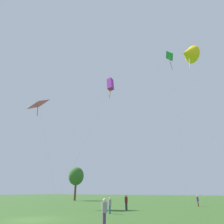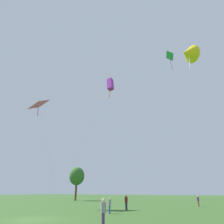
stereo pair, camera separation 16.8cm
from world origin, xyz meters
name	(u,v)px [view 1 (the left image)]	position (x,y,z in m)	size (l,w,h in m)	color
ground	(33,220)	(0.00, 0.00, 0.00)	(280.00, 280.00, 0.00)	#335623
person_standing_0	(110,204)	(3.26, 7.26, 0.92)	(0.36, 0.36, 1.60)	#1E478C
person_standing_1	(104,210)	(7.08, -0.30, 1.01)	(0.39, 0.39, 1.75)	#593372
person_standing_2	(198,200)	(10.37, 23.30, 0.93)	(0.36, 0.36, 1.61)	maroon
person_standing_3	(126,201)	(2.93, 12.21, 1.03)	(0.40, 0.40, 1.78)	#2D2D33
kite_flying_0	(188,54)	(13.23, 17.52, 24.71)	(4.36, 4.15, 26.49)	silver
kite_flying_1	(170,58)	(9.15, 24.18, 30.00)	(2.10, 5.72, 31.28)	silver
kite_flying_2	(110,85)	(1.87, 9.73, 17.61)	(9.33, 1.03, 18.73)	silver
kite_flying_3	(38,104)	(-13.84, 9.58, 17.66)	(5.95, 5.30, 18.72)	silver
park_tree_0	(76,176)	(-21.53, 32.02, 6.21)	(4.20, 4.20, 8.72)	brown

